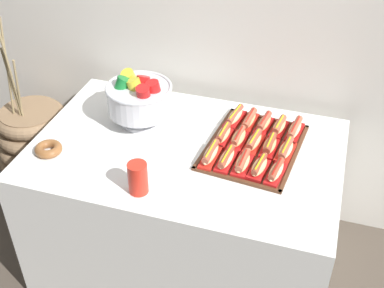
{
  "coord_description": "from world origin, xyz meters",
  "views": [
    {
      "loc": [
        0.58,
        -1.75,
        2.17
      ],
      "look_at": [
        0.04,
        -0.02,
        0.82
      ],
      "focal_mm": 46.59,
      "sensor_mm": 36.0,
      "label": 1
    }
  ],
  "objects_px": {
    "floor_vase": "(39,152)",
    "punch_bowl": "(139,98)",
    "hot_dog_0": "(211,154)",
    "cup_stack": "(138,178)",
    "hot_dog_9": "(286,150)",
    "hot_dog_8": "(270,146)",
    "hot_dog_2": "(243,163)",
    "hot_dog_11": "(249,120)",
    "hot_dog_4": "(276,171)",
    "hot_dog_12": "(264,123)",
    "serving_tray": "(253,147)",
    "hot_dog_1": "(226,159)",
    "buffet_table": "(186,206)",
    "hot_dog_13": "(279,127)",
    "hot_dog_3": "(259,167)",
    "donut": "(49,149)",
    "hot_dog_6": "(238,138)",
    "hot_dog_14": "(295,130)",
    "hot_dog_7": "(254,142)",
    "hot_dog_10": "(235,117)",
    "hot_dog_5": "(223,135)"
  },
  "relations": [
    {
      "from": "floor_vase",
      "to": "punch_bowl",
      "type": "height_order",
      "value": "floor_vase"
    },
    {
      "from": "hot_dog_0",
      "to": "cup_stack",
      "type": "distance_m",
      "value": 0.37
    },
    {
      "from": "hot_dog_9",
      "to": "hot_dog_8",
      "type": "bearing_deg",
      "value": 174.33
    },
    {
      "from": "hot_dog_2",
      "to": "hot_dog_11",
      "type": "height_order",
      "value": "same"
    },
    {
      "from": "hot_dog_4",
      "to": "floor_vase",
      "type": "bearing_deg",
      "value": 165.69
    },
    {
      "from": "hot_dog_0",
      "to": "hot_dog_2",
      "type": "relative_size",
      "value": 1.12
    },
    {
      "from": "hot_dog_12",
      "to": "serving_tray",
      "type": "bearing_deg",
      "value": -95.67
    },
    {
      "from": "hot_dog_1",
      "to": "hot_dog_9",
      "type": "bearing_deg",
      "value": 30.59
    },
    {
      "from": "hot_dog_0",
      "to": "hot_dog_1",
      "type": "height_order",
      "value": "hot_dog_0"
    },
    {
      "from": "buffet_table",
      "to": "hot_dog_4",
      "type": "bearing_deg",
      "value": -11.13
    },
    {
      "from": "buffet_table",
      "to": "hot_dog_13",
      "type": "relative_size",
      "value": 8.93
    },
    {
      "from": "hot_dog_12",
      "to": "hot_dog_3",
      "type": "bearing_deg",
      "value": -82.86
    },
    {
      "from": "donut",
      "to": "hot_dog_6",
      "type": "bearing_deg",
      "value": 21.46
    },
    {
      "from": "hot_dog_14",
      "to": "hot_dog_7",
      "type": "bearing_deg",
      "value": -137.94
    },
    {
      "from": "hot_dog_3",
      "to": "hot_dog_12",
      "type": "height_order",
      "value": "hot_dog_12"
    },
    {
      "from": "buffet_table",
      "to": "hot_dog_10",
      "type": "bearing_deg",
      "value": 58.49
    },
    {
      "from": "hot_dog_2",
      "to": "hot_dog_6",
      "type": "height_order",
      "value": "hot_dog_6"
    },
    {
      "from": "hot_dog_6",
      "to": "hot_dog_10",
      "type": "xyz_separation_m",
      "value": [
        -0.06,
        0.17,
        0.0
      ]
    },
    {
      "from": "hot_dog_9",
      "to": "hot_dog_11",
      "type": "bearing_deg",
      "value": 138.08
    },
    {
      "from": "floor_vase",
      "to": "hot_dog_5",
      "type": "relative_size",
      "value": 7.0
    },
    {
      "from": "buffet_table",
      "to": "hot_dog_6",
      "type": "xyz_separation_m",
      "value": [
        0.23,
        0.1,
        0.4
      ]
    },
    {
      "from": "hot_dog_5",
      "to": "hot_dog_11",
      "type": "bearing_deg",
      "value": 59.89
    },
    {
      "from": "hot_dog_9",
      "to": "hot_dog_12",
      "type": "xyz_separation_m",
      "value": [
        -0.13,
        0.18,
        0.0
      ]
    },
    {
      "from": "punch_bowl",
      "to": "hot_dog_11",
      "type": "bearing_deg",
      "value": 13.41
    },
    {
      "from": "hot_dog_13",
      "to": "hot_dog_3",
      "type": "bearing_deg",
      "value": -95.67
    },
    {
      "from": "hot_dog_8",
      "to": "hot_dog_1",
      "type": "bearing_deg",
      "value": -137.94
    },
    {
      "from": "hot_dog_12",
      "to": "cup_stack",
      "type": "relative_size",
      "value": 1.19
    },
    {
      "from": "hot_dog_11",
      "to": "hot_dog_2",
      "type": "bearing_deg",
      "value": -82.86
    },
    {
      "from": "buffet_table",
      "to": "cup_stack",
      "type": "height_order",
      "value": "cup_stack"
    },
    {
      "from": "hot_dog_3",
      "to": "hot_dog_10",
      "type": "bearing_deg",
      "value": 118.62
    },
    {
      "from": "hot_dog_2",
      "to": "hot_dog_12",
      "type": "xyz_separation_m",
      "value": [
        0.03,
        0.33,
        0.0
      ]
    },
    {
      "from": "buffet_table",
      "to": "donut",
      "type": "height_order",
      "value": "donut"
    },
    {
      "from": "serving_tray",
      "to": "hot_dog_10",
      "type": "bearing_deg",
      "value": 126.61
    },
    {
      "from": "floor_vase",
      "to": "hot_dog_14",
      "type": "bearing_deg",
      "value": -1.96
    },
    {
      "from": "hot_dog_0",
      "to": "hot_dog_13",
      "type": "xyz_separation_m",
      "value": [
        0.26,
        0.31,
        -0.0
      ]
    },
    {
      "from": "hot_dog_0",
      "to": "hot_dog_4",
      "type": "xyz_separation_m",
      "value": [
        0.3,
        -0.03,
        -0.0
      ]
    },
    {
      "from": "hot_dog_2",
      "to": "hot_dog_11",
      "type": "relative_size",
      "value": 0.92
    },
    {
      "from": "hot_dog_11",
      "to": "hot_dog_13",
      "type": "xyz_separation_m",
      "value": [
        0.15,
        -0.01,
        0.0
      ]
    },
    {
      "from": "buffet_table",
      "to": "hot_dog_1",
      "type": "height_order",
      "value": "hot_dog_1"
    },
    {
      "from": "hot_dog_10",
      "to": "hot_dog_12",
      "type": "relative_size",
      "value": 1.07
    },
    {
      "from": "hot_dog_14",
      "to": "donut",
      "type": "relative_size",
      "value": 1.5
    },
    {
      "from": "floor_vase",
      "to": "hot_dog_1",
      "type": "distance_m",
      "value": 1.42
    },
    {
      "from": "floor_vase",
      "to": "hot_dog_5",
      "type": "xyz_separation_m",
      "value": [
        1.21,
        -0.19,
        0.52
      ]
    },
    {
      "from": "hot_dog_6",
      "to": "hot_dog_7",
      "type": "relative_size",
      "value": 0.94
    },
    {
      "from": "hot_dog_3",
      "to": "hot_dog_8",
      "type": "bearing_deg",
      "value": 84.33
    },
    {
      "from": "cup_stack",
      "to": "hot_dog_0",
      "type": "bearing_deg",
      "value": 51.23
    },
    {
      "from": "hot_dog_13",
      "to": "hot_dog_2",
      "type": "bearing_deg",
      "value": -108.47
    },
    {
      "from": "hot_dog_4",
      "to": "hot_dog_5",
      "type": "bearing_deg",
      "value": 145.52
    },
    {
      "from": "hot_dog_6",
      "to": "punch_bowl",
      "type": "xyz_separation_m",
      "value": [
        -0.51,
        0.04,
        0.11
      ]
    },
    {
      "from": "hot_dog_4",
      "to": "hot_dog_7",
      "type": "xyz_separation_m",
      "value": [
        -0.13,
        0.18,
        0.0
      ]
    }
  ]
}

